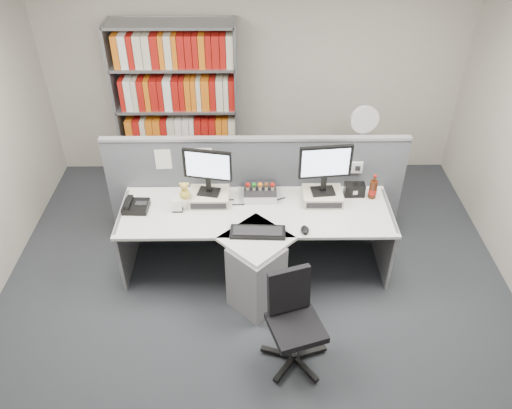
{
  "coord_description": "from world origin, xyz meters",
  "views": [
    {
      "loc": [
        -0.04,
        -3.07,
        3.7
      ],
      "look_at": [
        0.0,
        0.65,
        0.92
      ],
      "focal_mm": 36.14,
      "sensor_mm": 36.0,
      "label": 1
    }
  ],
  "objects_px": {
    "monitor_right": "(325,166)",
    "cola_bottle": "(373,189)",
    "speaker": "(354,189)",
    "desk_fan": "(364,122)",
    "office_chair": "(293,318)",
    "filing_cabinet": "(356,174)",
    "shelving_unit": "(178,110)",
    "desk_phone": "(135,206)",
    "desktop_pc": "(260,192)",
    "keyboard": "(258,232)",
    "mouse": "(305,230)",
    "desk_calendar": "(177,207)",
    "monitor_left": "(207,168)",
    "desk": "(256,247)"
  },
  "relations": [
    {
      "from": "monitor_right",
      "to": "speaker",
      "type": "relative_size",
      "value": 2.58
    },
    {
      "from": "speaker",
      "to": "desk_calendar",
      "type": "bearing_deg",
      "value": -171.9
    },
    {
      "from": "desk",
      "to": "monitor_right",
      "type": "distance_m",
      "value": 1.01
    },
    {
      "from": "desktop_pc",
      "to": "keyboard",
      "type": "relative_size",
      "value": 0.63
    },
    {
      "from": "monitor_left",
      "to": "desk_fan",
      "type": "bearing_deg",
      "value": 31.61
    },
    {
      "from": "speaker",
      "to": "office_chair",
      "type": "xyz_separation_m",
      "value": [
        -0.68,
        -1.35,
        -0.32
      ]
    },
    {
      "from": "desk_phone",
      "to": "cola_bottle",
      "type": "bearing_deg",
      "value": 4.23
    },
    {
      "from": "mouse",
      "to": "desk_calendar",
      "type": "relative_size",
      "value": 1.01
    },
    {
      "from": "desktop_pc",
      "to": "desk_phone",
      "type": "height_order",
      "value": "desk_phone"
    },
    {
      "from": "desktop_pc",
      "to": "desk_fan",
      "type": "relative_size",
      "value": 0.59
    },
    {
      "from": "desk_calendar",
      "to": "desk_fan",
      "type": "height_order",
      "value": "desk_fan"
    },
    {
      "from": "monitor_right",
      "to": "office_chair",
      "type": "height_order",
      "value": "monitor_right"
    },
    {
      "from": "mouse",
      "to": "desk_calendar",
      "type": "height_order",
      "value": "desk_calendar"
    },
    {
      "from": "cola_bottle",
      "to": "office_chair",
      "type": "relative_size",
      "value": 0.3
    },
    {
      "from": "desk_phone",
      "to": "filing_cabinet",
      "type": "relative_size",
      "value": 0.35
    },
    {
      "from": "desk_calendar",
      "to": "keyboard",
      "type": "bearing_deg",
      "value": -24.21
    },
    {
      "from": "office_chair",
      "to": "speaker",
      "type": "bearing_deg",
      "value": 63.16
    },
    {
      "from": "mouse",
      "to": "desk_phone",
      "type": "relative_size",
      "value": 0.49
    },
    {
      "from": "cola_bottle",
      "to": "desk_fan",
      "type": "distance_m",
      "value": 1.0
    },
    {
      "from": "mouse",
      "to": "desk_fan",
      "type": "height_order",
      "value": "desk_fan"
    },
    {
      "from": "speaker",
      "to": "desk",
      "type": "bearing_deg",
      "value": -154.14
    },
    {
      "from": "cola_bottle",
      "to": "desk_phone",
      "type": "bearing_deg",
      "value": -175.77
    },
    {
      "from": "desktop_pc",
      "to": "office_chair",
      "type": "distance_m",
      "value": 1.39
    },
    {
      "from": "desk_phone",
      "to": "office_chair",
      "type": "relative_size",
      "value": 0.28
    },
    {
      "from": "shelving_unit",
      "to": "desk_fan",
      "type": "distance_m",
      "value": 2.15
    },
    {
      "from": "desk",
      "to": "keyboard",
      "type": "height_order",
      "value": "keyboard"
    },
    {
      "from": "monitor_right",
      "to": "speaker",
      "type": "bearing_deg",
      "value": 15.29
    },
    {
      "from": "desk_calendar",
      "to": "speaker",
      "type": "relative_size",
      "value": 0.6
    },
    {
      "from": "desktop_pc",
      "to": "speaker",
      "type": "relative_size",
      "value": 1.62
    },
    {
      "from": "desk_phone",
      "to": "speaker",
      "type": "xyz_separation_m",
      "value": [
        2.12,
        0.21,
        0.03
      ]
    },
    {
      "from": "desk",
      "to": "speaker",
      "type": "distance_m",
      "value": 1.13
    },
    {
      "from": "filing_cabinet",
      "to": "shelving_unit",
      "type": "bearing_deg",
      "value": 167.93
    },
    {
      "from": "desk_calendar",
      "to": "filing_cabinet",
      "type": "height_order",
      "value": "desk_calendar"
    },
    {
      "from": "desk_calendar",
      "to": "cola_bottle",
      "type": "distance_m",
      "value": 1.9
    },
    {
      "from": "monitor_right",
      "to": "keyboard",
      "type": "distance_m",
      "value": 0.89
    },
    {
      "from": "desk_phone",
      "to": "keyboard",
      "type": "bearing_deg",
      "value": -17.74
    },
    {
      "from": "desktop_pc",
      "to": "speaker",
      "type": "distance_m",
      "value": 0.93
    },
    {
      "from": "monitor_left",
      "to": "mouse",
      "type": "xyz_separation_m",
      "value": [
        0.89,
        -0.48,
        -0.36
      ]
    },
    {
      "from": "desk",
      "to": "cola_bottle",
      "type": "xyz_separation_m",
      "value": [
        1.15,
        0.43,
        0.36
      ]
    },
    {
      "from": "monitor_right",
      "to": "office_chair",
      "type": "xyz_separation_m",
      "value": [
        -0.36,
        -1.26,
        -0.66
      ]
    },
    {
      "from": "desk_phone",
      "to": "shelving_unit",
      "type": "height_order",
      "value": "shelving_unit"
    },
    {
      "from": "desktop_pc",
      "to": "filing_cabinet",
      "type": "xyz_separation_m",
      "value": [
        1.16,
        0.94,
        -0.41
      ]
    },
    {
      "from": "monitor_left",
      "to": "mouse",
      "type": "distance_m",
      "value": 1.07
    },
    {
      "from": "mouse",
      "to": "desk_fan",
      "type": "relative_size",
      "value": 0.22
    },
    {
      "from": "desk_calendar",
      "to": "office_chair",
      "type": "height_order",
      "value": "office_chair"
    },
    {
      "from": "speaker",
      "to": "desk_fan",
      "type": "distance_m",
      "value": 0.99
    },
    {
      "from": "desk_fan",
      "to": "desk",
      "type": "bearing_deg",
      "value": -130.62
    },
    {
      "from": "monitor_right",
      "to": "cola_bottle",
      "type": "bearing_deg",
      "value": 5.27
    },
    {
      "from": "monitor_right",
      "to": "desktop_pc",
      "type": "xyz_separation_m",
      "value": [
        -0.61,
        0.08,
        -0.36
      ]
    },
    {
      "from": "desktop_pc",
      "to": "mouse",
      "type": "xyz_separation_m",
      "value": [
        0.4,
        -0.56,
        -0.02
      ]
    }
  ]
}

